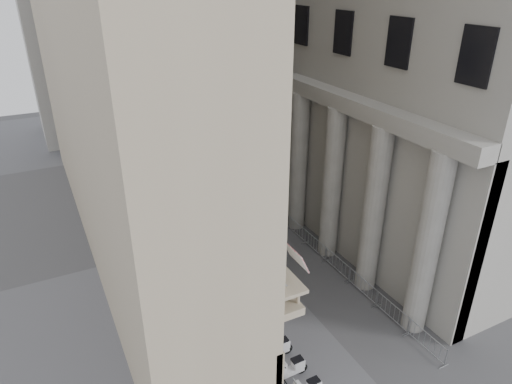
{
  "coord_description": "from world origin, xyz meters",
  "views": [
    {
      "loc": [
        -11.76,
        -7.1,
        17.12
      ],
      "look_at": [
        -0.01,
        16.19,
        4.5
      ],
      "focal_mm": 32.0,
      "sensor_mm": 36.0,
      "label": 1
    }
  ],
  "objects_px": {
    "security_tent": "(208,199)",
    "pedestrian_b": "(202,163)",
    "info_kiosk": "(180,219)",
    "pedestrian_a": "(217,216)",
    "street_lamp": "(179,158)"
  },
  "relations": [
    {
      "from": "street_lamp",
      "to": "info_kiosk",
      "type": "bearing_deg",
      "value": -125.09
    },
    {
      "from": "info_kiosk",
      "to": "pedestrian_b",
      "type": "distance_m",
      "value": 10.86
    },
    {
      "from": "pedestrian_b",
      "to": "info_kiosk",
      "type": "bearing_deg",
      "value": 69.44
    },
    {
      "from": "security_tent",
      "to": "pedestrian_a",
      "type": "bearing_deg",
      "value": 22.69
    },
    {
      "from": "security_tent",
      "to": "pedestrian_b",
      "type": "height_order",
      "value": "security_tent"
    },
    {
      "from": "security_tent",
      "to": "pedestrian_a",
      "type": "xyz_separation_m",
      "value": [
        0.76,
        0.32,
        -1.76
      ]
    },
    {
      "from": "pedestrian_b",
      "to": "street_lamp",
      "type": "bearing_deg",
      "value": 68.54
    },
    {
      "from": "street_lamp",
      "to": "info_kiosk",
      "type": "distance_m",
      "value": 4.42
    },
    {
      "from": "street_lamp",
      "to": "info_kiosk",
      "type": "height_order",
      "value": "street_lamp"
    },
    {
      "from": "pedestrian_a",
      "to": "street_lamp",
      "type": "bearing_deg",
      "value": -74.2
    },
    {
      "from": "security_tent",
      "to": "pedestrian_b",
      "type": "relative_size",
      "value": 2.4
    },
    {
      "from": "security_tent",
      "to": "street_lamp",
      "type": "height_order",
      "value": "street_lamp"
    },
    {
      "from": "info_kiosk",
      "to": "street_lamp",
      "type": "bearing_deg",
      "value": 76.89
    },
    {
      "from": "pedestrian_a",
      "to": "security_tent",
      "type": "bearing_deg",
      "value": 3.88
    },
    {
      "from": "security_tent",
      "to": "info_kiosk",
      "type": "relative_size",
      "value": 2.37
    }
  ]
}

